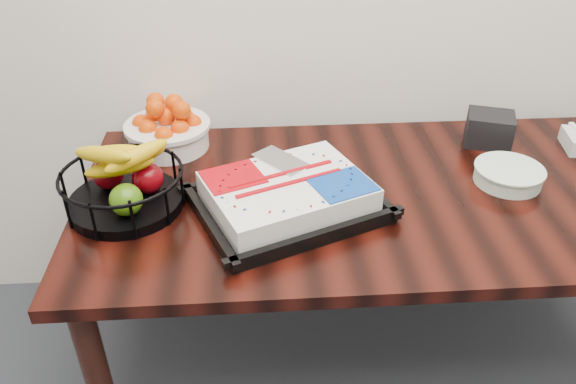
{
  "coord_description": "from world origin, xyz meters",
  "views": [
    {
      "loc": [
        -0.37,
        0.59,
        1.68
      ],
      "look_at": [
        -0.28,
        1.89,
        0.83
      ],
      "focal_mm": 35.0,
      "sensor_mm": 36.0,
      "label": 1
    }
  ],
  "objects": [
    {
      "name": "plate_stack",
      "position": [
        0.41,
        2.02,
        0.78
      ],
      "size": [
        0.21,
        0.21,
        0.05
      ],
      "color": "white",
      "rests_on": "table"
    },
    {
      "name": "cake_tray",
      "position": [
        -0.28,
        1.92,
        0.8
      ],
      "size": [
        0.61,
        0.55,
        0.1
      ],
      "color": "black",
      "rests_on": "table"
    },
    {
      "name": "fruit_basket",
      "position": [
        -0.74,
        1.96,
        0.83
      ],
      "size": [
        0.35,
        0.35,
        0.18
      ],
      "color": "black",
      "rests_on": "table"
    },
    {
      "name": "table",
      "position": [
        0.0,
        2.0,
        0.66
      ],
      "size": [
        1.8,
        0.9,
        0.75
      ],
      "color": "black",
      "rests_on": "ground"
    },
    {
      "name": "napkin_box",
      "position": [
        0.44,
        2.27,
        0.8
      ],
      "size": [
        0.19,
        0.17,
        0.11
      ],
      "primitive_type": "cube",
      "rotation": [
        0.0,
        0.0,
        -0.34
      ],
      "color": "black",
      "rests_on": "table"
    },
    {
      "name": "tangerine_bowl",
      "position": [
        -0.66,
        2.32,
        0.83
      ],
      "size": [
        0.29,
        0.29,
        0.18
      ],
      "color": "white",
      "rests_on": "table"
    }
  ]
}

